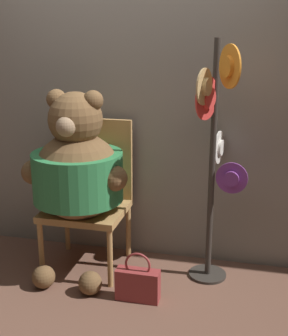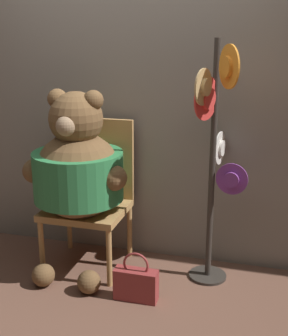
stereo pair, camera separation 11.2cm
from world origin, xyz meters
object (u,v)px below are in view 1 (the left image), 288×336
Objects in this scene: hat_display_rack at (215,146)px; handbag_on_ground at (138,284)px; chair at (90,191)px; teddy_bear at (77,171)px.

handbag_on_ground is (-0.45, -0.39, -0.90)m from hat_display_rack.
teddy_bear is at bearing -95.23° from chair.
teddy_bear is at bearing 152.31° from handbag_on_ground.
handbag_on_ground is at bearing -27.69° from teddy_bear.
teddy_bear is 1.00m from hat_display_rack.
hat_display_rack is 4.91× the size of handbag_on_ground.
handbag_on_ground is (0.50, -0.47, -0.47)m from chair.
teddy_bear is (-0.02, -0.20, 0.22)m from chair.
hat_display_rack is at bearing 41.28° from handbag_on_ground.
handbag_on_ground is (0.52, -0.27, -0.69)m from teddy_bear.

